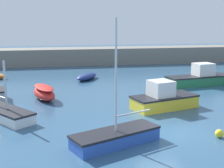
{
  "coord_description": "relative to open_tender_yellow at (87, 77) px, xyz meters",
  "views": [
    {
      "loc": [
        -5.63,
        -15.84,
        6.14
      ],
      "look_at": [
        -1.25,
        8.68,
        0.96
      ],
      "focal_mm": 50.0,
      "sensor_mm": 36.0,
      "label": 1
    }
  ],
  "objects": [
    {
      "name": "ground_plane",
      "position": [
        2.62,
        -15.96,
        -0.42
      ],
      "size": [
        120.0,
        120.0,
        0.2
      ],
      "primitive_type": "cube",
      "color": "#2D5170"
    },
    {
      "name": "rowboat_with_red_cover",
      "position": [
        -4.08,
        -7.56,
        0.22
      ],
      "size": [
        2.4,
        3.81,
        1.07
      ],
      "rotation": [
        0.0,
        0.0,
        1.9
      ],
      "color": "red",
      "rests_on": "ground_plane"
    },
    {
      "name": "sailboat_short_mast",
      "position": [
        -6.16,
        -12.36,
        0.07
      ],
      "size": [
        3.77,
        4.22,
        3.71
      ],
      "rotation": [
        0.0,
        0.0,
        5.38
      ],
      "color": "white",
      "rests_on": "ground_plane"
    },
    {
      "name": "open_tender_yellow",
      "position": [
        0.0,
        0.0,
        0.0
      ],
      "size": [
        2.98,
        3.56,
        0.64
      ],
      "rotation": [
        0.0,
        0.0,
        4.13
      ],
      "color": "navy",
      "rests_on": "ground_plane"
    },
    {
      "name": "mooring_buoy_yellow",
      "position": [
        5.33,
        -17.45,
        -0.09
      ],
      "size": [
        0.45,
        0.45,
        0.45
      ],
      "primitive_type": "sphere",
      "color": "yellow",
      "rests_on": "ground_plane"
    },
    {
      "name": "motorboat_with_cabin",
      "position": [
        10.31,
        -4.62,
        0.37
      ],
      "size": [
        6.55,
        2.9,
        2.08
      ],
      "rotation": [
        0.0,
        0.0,
        3.3
      ],
      "color": "#287A4C",
      "rests_on": "ground_plane"
    },
    {
      "name": "cabin_cruiser_white",
      "position": [
        4.27,
        -11.58,
        0.37
      ],
      "size": [
        5.01,
        3.2,
        2.0
      ],
      "rotation": [
        0.0,
        0.0,
        0.28
      ],
      "color": "yellow",
      "rests_on": "ground_plane"
    },
    {
      "name": "harbor_breakwater",
      "position": [
        2.62,
        11.42,
        0.81
      ],
      "size": [
        52.08,
        3.82,
        2.25
      ],
      "primitive_type": "cube",
      "color": "slate",
      "rests_on": "ground_plane"
    },
    {
      "name": "sailboat_tall_mast",
      "position": [
        -0.23,
        -17.35,
        0.08
      ],
      "size": [
        4.85,
        3.25,
        6.23
      ],
      "rotation": [
        0.0,
        0.0,
        3.56
      ],
      "color": "#2D56B7",
      "rests_on": "ground_plane"
    }
  ]
}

